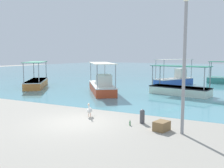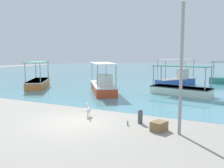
{
  "view_description": "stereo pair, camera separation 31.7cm",
  "coord_description": "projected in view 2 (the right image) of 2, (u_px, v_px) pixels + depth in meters",
  "views": [
    {
      "loc": [
        7.18,
        -10.24,
        3.4
      ],
      "look_at": [
        -0.94,
        5.7,
        1.31
      ],
      "focal_mm": 40.0,
      "sensor_mm": 36.0,
      "label": 1
    },
    {
      "loc": [
        7.47,
        -10.1,
        3.4
      ],
      "look_at": [
        -0.94,
        5.7,
        1.31
      ],
      "focal_mm": 40.0,
      "sensor_mm": 36.0,
      "label": 2
    }
  ],
  "objects": [
    {
      "name": "fishing_boat_near_left",
      "position": [
        181.0,
        89.0,
        21.19
      ],
      "size": [
        5.35,
        2.72,
        2.49
      ],
      "color": "white",
      "rests_on": "harbor_water"
    },
    {
      "name": "lamp_post",
      "position": [
        182.0,
        58.0,
        10.38
      ],
      "size": [
        0.28,
        0.28,
        5.83
      ],
      "color": "gray",
      "rests_on": "ground"
    },
    {
      "name": "fishing_boat_near_right",
      "position": [
        177.0,
        79.0,
        28.3
      ],
      "size": [
        3.74,
        5.17,
        2.91
      ],
      "color": "#365DB9",
      "rests_on": "harbor_water"
    },
    {
      "name": "cargo_crate",
      "position": [
        159.0,
        126.0,
        11.2
      ],
      "size": [
        0.71,
        0.83,
        0.43
      ],
      "primitive_type": "cube",
      "rotation": [
        0.0,
        0.0,
        1.32
      ],
      "color": "olive",
      "rests_on": "ground"
    },
    {
      "name": "glass_bottle",
      "position": [
        128.0,
        123.0,
        12.06
      ],
      "size": [
        0.07,
        0.07,
        0.27
      ],
      "color": "#3F7F4C",
      "rests_on": "ground"
    },
    {
      "name": "harbor_water",
      "position": [
        206.0,
        71.0,
        54.82
      ],
      "size": [
        110.0,
        90.0,
        0.0
      ],
      "primitive_type": "cube",
      "color": "#5396A5",
      "rests_on": "ground"
    },
    {
      "name": "fishing_boat_center",
      "position": [
        38.0,
        82.0,
        26.62
      ],
      "size": [
        4.82,
        5.93,
        2.69
      ],
      "color": "orange",
      "rests_on": "harbor_water"
    },
    {
      "name": "fishing_boat_far_right",
      "position": [
        103.0,
        85.0,
        22.57
      ],
      "size": [
        5.42,
        6.47,
        2.69
      ],
      "color": "#CA4323",
      "rests_on": "harbor_water"
    },
    {
      "name": "ground",
      "position": [
        76.0,
        122.0,
        12.73
      ],
      "size": [
        120.0,
        120.0,
        0.0
      ],
      "primitive_type": "plane",
      "color": "#9C958A"
    },
    {
      "name": "mooring_bollard",
      "position": [
        140.0,
        116.0,
        12.41
      ],
      "size": [
        0.25,
        0.25,
        0.71
      ],
      "color": "#47474C",
      "rests_on": "ground"
    },
    {
      "name": "pelican",
      "position": [
        88.0,
        110.0,
        13.77
      ],
      "size": [
        0.45,
        0.79,
        0.8
      ],
      "color": "#E0997A",
      "rests_on": "ground"
    }
  ]
}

